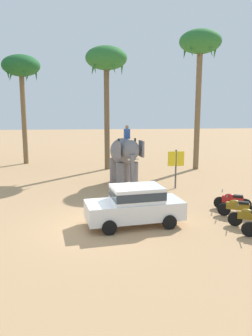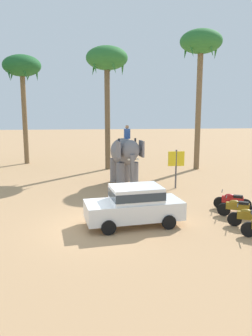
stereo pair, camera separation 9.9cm
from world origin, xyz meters
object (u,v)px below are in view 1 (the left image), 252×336
Objects in this scene: palm_tree_left_of_road at (106,63)px; palm_tree_far_back at (200,48)px; car_sedan_foreground at (135,204)px; elephant_with_mahout at (124,155)px; motorcycle_mid_row at (238,207)px; motorcycle_second_in_row at (250,217)px; motorcycle_fourth_in_row at (233,201)px; palm_tree_near_hut at (21,69)px; signboard_yellow at (176,161)px.

palm_tree_left_of_road is 7.23m from palm_tree_far_back.
palm_tree_left_of_road is (-0.63, 13.12, 7.35)m from car_sedan_foreground.
elephant_with_mahout is at bearing 88.29° from car_sedan_foreground.
elephant_with_mahout is 8.33m from motorcycle_mid_row.
elephant_with_mahout is 2.40× the size of motorcycle_mid_row.
palm_tree_left_of_road is (-5.38, 13.93, 7.82)m from motorcycle_second_in_row.
motorcycle_mid_row is 15.76m from palm_tree_left_of_road.
motorcycle_fourth_in_row is at bearing 83.72° from motorcycle_second_in_row.
car_sedan_foreground is at bearing -117.44° from palm_tree_far_back.
motorcycle_mid_row is 0.18× the size of palm_tree_near_hut.
palm_tree_left_of_road reaches higher than motorcycle_mid_row.
palm_tree_far_back is (6.26, 5.14, 7.38)m from elephant_with_mahout.
motorcycle_fourth_in_row is at bearing 78.86° from motorcycle_mid_row.
motorcycle_mid_row is at bearing 87.72° from motorcycle_second_in_row.
palm_tree_far_back reaches higher than elephant_with_mahout.
car_sedan_foreground is 0.45× the size of palm_tree_left_of_road.
palm_tree_left_of_road reaches higher than palm_tree_near_hut.
car_sedan_foreground reaches higher than motorcycle_second_in_row.
motorcycle_second_in_row is 1.36m from motorcycle_mid_row.
motorcycle_second_in_row is at bearing -78.42° from signboard_yellow.
motorcycle_second_in_row is at bearing -54.32° from palm_tree_near_hut.
signboard_yellow is at bearing -60.15° from palm_tree_left_of_road.
palm_tree_far_back is 4.47× the size of signboard_yellow.
signboard_yellow is (3.93, -6.84, -6.59)m from palm_tree_left_of_road.
signboard_yellow is at bearing -117.20° from palm_tree_far_back.
palm_tree_left_of_road is at bearing 113.38° from motorcycle_mid_row.
car_sedan_foreground is 1.08× the size of elephant_with_mahout.
motorcycle_fourth_in_row is at bearing -63.77° from palm_tree_left_of_road.
car_sedan_foreground is at bearing -87.25° from palm_tree_left_of_road.
motorcycle_mid_row and motorcycle_fourth_in_row have the same top height.
palm_tree_near_hut is at bearing 130.79° from elephant_with_mahout.
palm_tree_near_hut is at bearing 128.06° from motorcycle_mid_row.
motorcycle_second_in_row and motorcycle_fourth_in_row have the same top height.
elephant_with_mahout is 2.40× the size of motorcycle_second_in_row.
motorcycle_mid_row is 1.12m from motorcycle_fourth_in_row.
motorcycle_fourth_in_row is at bearing -49.45° from palm_tree_near_hut.
car_sedan_foreground is 16.41m from palm_tree_far_back.
elephant_with_mahout is 3.27m from signboard_yellow.
motorcycle_mid_row is 0.69× the size of signboard_yellow.
motorcycle_fourth_in_row is 5.09m from signboard_yellow.
signboard_yellow is at bearing -19.03° from elephant_with_mahout.
elephant_with_mahout reaches higher than motorcycle_fourth_in_row.
motorcycle_second_in_row is at bearing -60.95° from elephant_with_mahout.
palm_tree_near_hut is at bearing 125.68° from motorcycle_second_in_row.
motorcycle_second_in_row is at bearing -92.28° from motorcycle_mid_row.
signboard_yellow is (-1.51, 5.73, 1.22)m from motorcycle_mid_row.
motorcycle_fourth_in_row is (0.27, 2.46, 0.00)m from motorcycle_second_in_row.
signboard_yellow is (3.07, -1.06, -0.30)m from elephant_with_mahout.
signboard_yellow is (10.97, -10.22, -6.36)m from palm_tree_near_hut.
elephant_with_mahout reaches higher than motorcycle_mid_row.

